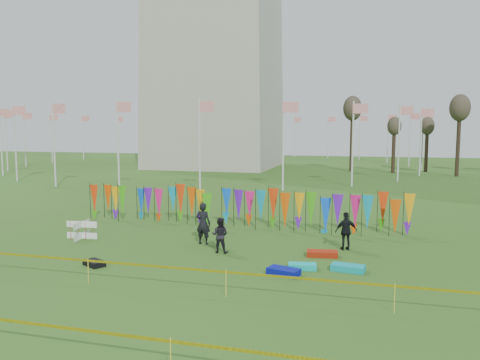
% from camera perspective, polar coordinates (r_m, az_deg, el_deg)
% --- Properties ---
extents(ground, '(160.00, 160.00, 0.00)m').
position_cam_1_polar(ground, '(19.05, -7.51, -10.27)').
color(ground, '#2B4B15').
rests_on(ground, ground).
extents(flagpole_ring, '(57.40, 56.16, 8.00)m').
position_cam_1_polar(flagpole_ring, '(68.20, -2.83, 5.01)').
color(flagpole_ring, silver).
rests_on(flagpole_ring, ground).
extents(banner_row, '(18.64, 0.64, 2.09)m').
position_cam_1_polar(banner_row, '(25.83, -0.34, -3.11)').
color(banner_row, black).
rests_on(banner_row, ground).
extents(caution_tape_near, '(26.00, 0.02, 0.90)m').
position_cam_1_polar(caution_tape_near, '(16.42, -12.22, -10.22)').
color(caution_tape_near, '#E6DA04').
rests_on(caution_tape_near, ground).
extents(caution_tape_far, '(26.00, 0.02, 0.90)m').
position_cam_1_polar(caution_tape_far, '(12.43, -23.37, -16.03)').
color(caution_tape_far, '#E6DA04').
rests_on(caution_tape_far, ground).
extents(box_kite, '(0.81, 0.81, 0.90)m').
position_cam_1_polar(box_kite, '(24.42, -18.72, -5.79)').
color(box_kite, '#B90D2A').
rests_on(box_kite, ground).
extents(person_left, '(0.77, 0.59, 1.98)m').
position_cam_1_polar(person_left, '(22.08, -4.51, -5.30)').
color(person_left, black).
rests_on(person_left, ground).
extents(person_mid, '(0.77, 0.49, 1.56)m').
position_cam_1_polar(person_mid, '(20.58, -2.47, -6.72)').
color(person_mid, black).
rests_on(person_mid, ground).
extents(person_right, '(1.15, 0.92, 1.72)m').
position_cam_1_polar(person_right, '(21.52, 12.82, -6.09)').
color(person_right, black).
rests_on(person_right, ground).
extents(kite_bag_turquoise, '(1.15, 0.70, 0.21)m').
position_cam_1_polar(kite_bag_turquoise, '(18.53, 7.60, -10.39)').
color(kite_bag_turquoise, '#0DC9BE').
rests_on(kite_bag_turquoise, ground).
extents(kite_bag_blue, '(1.29, 0.92, 0.24)m').
position_cam_1_polar(kite_bag_blue, '(17.77, 5.34, -11.04)').
color(kite_bag_blue, '#09139C').
rests_on(kite_bag_blue, ground).
extents(kite_bag_red, '(1.36, 0.74, 0.24)m').
position_cam_1_polar(kite_bag_red, '(20.42, 9.98, -8.83)').
color(kite_bag_red, '#A9220B').
rests_on(kite_bag_red, ground).
extents(kite_bag_black, '(1.05, 0.90, 0.21)m').
position_cam_1_polar(kite_bag_black, '(19.67, -17.35, -9.65)').
color(kite_bag_black, black).
rests_on(kite_bag_black, ground).
extents(kite_bag_teal, '(1.32, 0.77, 0.24)m').
position_cam_1_polar(kite_bag_teal, '(18.60, 13.02, -10.40)').
color(kite_bag_teal, '#0CA6B2').
rests_on(kite_bag_teal, ground).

